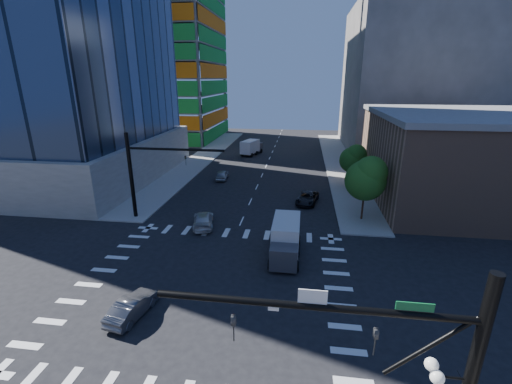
# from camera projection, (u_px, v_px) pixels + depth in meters

# --- Properties ---
(ground) EXTENTS (160.00, 160.00, 0.00)m
(ground) POSITION_uv_depth(u_px,v_px,m) (213.00, 287.00, 24.63)
(ground) COLOR black
(ground) RESTS_ON ground
(road_markings) EXTENTS (20.00, 20.00, 0.01)m
(road_markings) POSITION_uv_depth(u_px,v_px,m) (213.00, 287.00, 24.63)
(road_markings) COLOR silver
(road_markings) RESTS_ON ground
(sidewalk_ne) EXTENTS (5.00, 60.00, 0.15)m
(sidewalk_ne) POSITION_uv_depth(u_px,v_px,m) (339.00, 162.00, 60.59)
(sidewalk_ne) COLOR gray
(sidewalk_ne) RESTS_ON ground
(sidewalk_nw) EXTENTS (5.00, 60.00, 0.15)m
(sidewalk_nw) POSITION_uv_depth(u_px,v_px,m) (202.00, 158.00, 63.81)
(sidewalk_nw) COLOR gray
(sidewalk_nw) RESTS_ON ground
(construction_building) EXTENTS (25.16, 34.50, 70.60)m
(construction_building) POSITION_uv_depth(u_px,v_px,m) (161.00, 31.00, 78.56)
(construction_building) COLOR slate
(construction_building) RESTS_ON ground
(commercial_building) EXTENTS (20.50, 22.50, 10.60)m
(commercial_building) POSITION_uv_depth(u_px,v_px,m) (464.00, 158.00, 40.41)
(commercial_building) COLOR #8D6A52
(commercial_building) RESTS_ON ground
(bg_building_ne) EXTENTS (24.00, 30.00, 28.00)m
(bg_building_ne) POSITION_uv_depth(u_px,v_px,m) (411.00, 79.00, 68.40)
(bg_building_ne) COLOR #5D5954
(bg_building_ne) RESTS_ON ground
(signal_mast_nw) EXTENTS (10.20, 0.40, 9.00)m
(signal_mast_nw) POSITION_uv_depth(u_px,v_px,m) (144.00, 168.00, 34.99)
(signal_mast_nw) COLOR black
(signal_mast_nw) RESTS_ON sidewalk_nw
(tree_south) EXTENTS (4.16, 4.16, 6.82)m
(tree_south) POSITION_uv_depth(u_px,v_px,m) (367.00, 178.00, 34.59)
(tree_south) COLOR #382316
(tree_south) RESTS_ON sidewalk_ne
(tree_north) EXTENTS (3.54, 3.52, 5.78)m
(tree_north) POSITION_uv_depth(u_px,v_px,m) (354.00, 158.00, 46.05)
(tree_north) COLOR #382316
(tree_north) RESTS_ON sidewalk_ne
(car_nb_far) EXTENTS (3.05, 5.02, 1.30)m
(car_nb_far) POSITION_uv_depth(u_px,v_px,m) (307.00, 198.00, 40.89)
(car_nb_far) COLOR black
(car_nb_far) RESTS_ON ground
(car_sb_near) EXTENTS (3.02, 5.10, 1.38)m
(car_sb_near) POSITION_uv_depth(u_px,v_px,m) (203.00, 220.00, 34.50)
(car_sb_near) COLOR silver
(car_sb_near) RESTS_ON ground
(car_sb_mid) EXTENTS (1.93, 4.15, 1.38)m
(car_sb_mid) POSITION_uv_depth(u_px,v_px,m) (222.00, 175.00, 50.53)
(car_sb_mid) COLOR #A5A9AD
(car_sb_mid) RESTS_ON ground
(car_sb_cross) EXTENTS (2.10, 4.21, 1.33)m
(car_sb_cross) POSITION_uv_depth(u_px,v_px,m) (133.00, 307.00, 21.44)
(car_sb_cross) COLOR #4D4D52
(car_sb_cross) RESTS_ON ground
(box_truck_near) EXTENTS (2.43, 5.65, 2.96)m
(box_truck_near) POSITION_uv_depth(u_px,v_px,m) (285.00, 243.00, 28.33)
(box_truck_near) COLOR black
(box_truck_near) RESTS_ON ground
(box_truck_far) EXTENTS (3.85, 5.93, 2.88)m
(box_truck_far) POSITION_uv_depth(u_px,v_px,m) (252.00, 148.00, 66.82)
(box_truck_far) COLOR black
(box_truck_far) RESTS_ON ground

